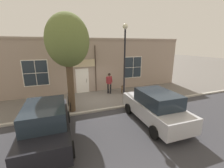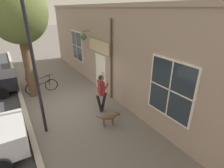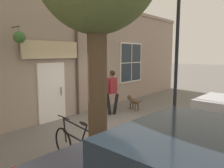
% 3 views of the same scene
% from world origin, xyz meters
% --- Properties ---
extents(ground_plane, '(90.00, 90.00, 0.00)m').
position_xyz_m(ground_plane, '(0.00, 0.00, 0.00)').
color(ground_plane, '#66605B').
extents(storefront_facade, '(0.95, 18.00, 4.59)m').
position_xyz_m(storefront_facade, '(-2.34, -0.02, 2.30)').
color(storefront_facade, gray).
rests_on(storefront_facade, ground_plane).
extents(pedestrian_walking, '(0.60, 0.60, 1.77)m').
position_xyz_m(pedestrian_walking, '(-1.09, 1.31, 1.08)').
color(pedestrian_walking, black).
rests_on(pedestrian_walking, ground_plane).
extents(dog_on_leash, '(0.99, 0.43, 0.61)m').
position_xyz_m(dog_on_leash, '(-0.84, 2.44, 0.39)').
color(dog_on_leash, brown).
rests_on(dog_on_leash, ground_plane).
extents(leaning_bicycle, '(1.74, 0.17, 1.00)m').
position_xyz_m(leaning_bicycle, '(0.85, -2.15, 0.38)').
color(leaning_bicycle, black).
rests_on(leaning_bicycle, ground_plane).
extents(street_lamp, '(0.32, 0.32, 5.31)m').
position_xyz_m(street_lamp, '(1.47, 1.47, 3.42)').
color(street_lamp, black).
rests_on(street_lamp, ground_plane).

